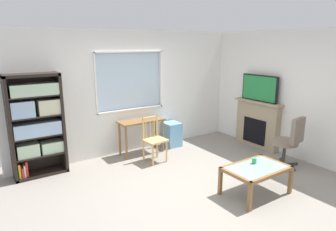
% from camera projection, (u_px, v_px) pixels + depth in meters
% --- Properties ---
extents(ground, '(6.17, 5.42, 0.02)m').
position_uv_depth(ground, '(193.00, 188.00, 4.92)').
color(ground, gray).
extents(wall_back_with_window, '(5.17, 0.15, 2.61)m').
position_uv_depth(wall_back_with_window, '(131.00, 93.00, 6.40)').
color(wall_back_with_window, white).
rests_on(wall_back_with_window, ground).
extents(wall_right, '(0.12, 4.62, 2.61)m').
position_uv_depth(wall_right, '(296.00, 95.00, 6.04)').
color(wall_right, white).
rests_on(wall_right, ground).
extents(bookshelf, '(0.90, 0.38, 1.84)m').
position_uv_depth(bookshelf, '(36.00, 122.00, 5.19)').
color(bookshelf, black).
rests_on(bookshelf, ground).
extents(desk_under_window, '(0.98, 0.42, 0.75)m').
position_uv_depth(desk_under_window, '(141.00, 126.00, 6.30)').
color(desk_under_window, brown).
rests_on(desk_under_window, ground).
extents(wooden_chair, '(0.45, 0.43, 0.90)m').
position_uv_depth(wooden_chair, '(154.00, 139.00, 5.92)').
color(wooden_chair, tan).
rests_on(wooden_chair, ground).
extents(plastic_drawer_unit, '(0.35, 0.40, 0.56)m').
position_uv_depth(plastic_drawer_unit, '(172.00, 134.00, 6.87)').
color(plastic_drawer_unit, '#72ADDB').
rests_on(plastic_drawer_unit, ground).
extents(fireplace, '(0.26, 1.20, 1.07)m').
position_uv_depth(fireplace, '(257.00, 124.00, 6.76)').
color(fireplace, tan).
rests_on(fireplace, ground).
extents(tv, '(0.06, 0.93, 0.58)m').
position_uv_depth(tv, '(259.00, 88.00, 6.56)').
color(tv, black).
rests_on(tv, fireplace).
extents(office_chair, '(0.57, 0.58, 1.00)m').
position_uv_depth(office_chair, '(290.00, 140.00, 5.61)').
color(office_chair, '#7A6B5B').
rests_on(office_chair, ground).
extents(coffee_table, '(1.00, 0.65, 0.46)m').
position_uv_depth(coffee_table, '(256.00, 171.00, 4.62)').
color(coffee_table, '#8C9E99').
rests_on(coffee_table, ground).
extents(sippy_cup, '(0.07, 0.07, 0.09)m').
position_uv_depth(sippy_cup, '(254.00, 161.00, 4.73)').
color(sippy_cup, '#33B770').
rests_on(sippy_cup, coffee_table).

